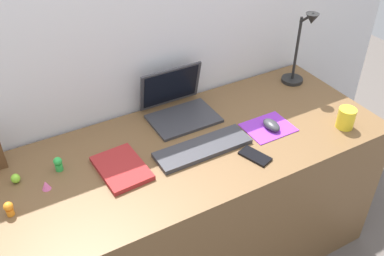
% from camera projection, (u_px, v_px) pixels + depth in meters
% --- Properties ---
extents(back_wall, '(2.98, 0.05, 1.47)m').
position_uv_depth(back_wall, '(146.00, 105.00, 2.08)').
color(back_wall, silver).
rests_on(back_wall, ground_plane).
extents(desk, '(1.78, 0.69, 0.74)m').
position_uv_depth(desk, '(185.00, 209.00, 2.02)').
color(desk, brown).
rests_on(desk, ground_plane).
extents(laptop, '(0.30, 0.26, 0.21)m').
position_uv_depth(laptop, '(178.00, 104.00, 1.97)').
color(laptop, '#333338').
rests_on(laptop, desk).
extents(keyboard, '(0.41, 0.13, 0.02)m').
position_uv_depth(keyboard, '(203.00, 148.00, 1.79)').
color(keyboard, '#333338').
rests_on(keyboard, desk).
extents(mousepad, '(0.21, 0.17, 0.00)m').
position_uv_depth(mousepad, '(268.00, 127.00, 1.92)').
color(mousepad, purple).
rests_on(mousepad, desk).
extents(mouse, '(0.06, 0.10, 0.03)m').
position_uv_depth(mouse, '(272.00, 125.00, 1.90)').
color(mouse, '#333338').
rests_on(mouse, mousepad).
extents(cell_phone, '(0.10, 0.14, 0.01)m').
position_uv_depth(cell_phone, '(255.00, 156.00, 1.75)').
color(cell_phone, black).
rests_on(cell_phone, desk).
extents(desk_lamp, '(0.11, 0.15, 0.39)m').
position_uv_depth(desk_lamp, '(301.00, 51.00, 2.11)').
color(desk_lamp, black).
rests_on(desk_lamp, desk).
extents(notebook_pad, '(0.18, 0.25, 0.02)m').
position_uv_depth(notebook_pad, '(122.00, 168.00, 1.69)').
color(notebook_pad, maroon).
rests_on(notebook_pad, desk).
extents(coffee_mug, '(0.08, 0.08, 0.09)m').
position_uv_depth(coffee_mug, '(346.00, 118.00, 1.90)').
color(coffee_mug, yellow).
rests_on(coffee_mug, desk).
extents(toy_figurine_green, '(0.03, 0.03, 0.06)m').
position_uv_depth(toy_figurine_green, '(58.00, 164.00, 1.68)').
color(toy_figurine_green, green).
rests_on(toy_figurine_green, desk).
extents(toy_figurine_lime, '(0.03, 0.03, 0.04)m').
position_uv_depth(toy_figurine_lime, '(16.00, 178.00, 1.63)').
color(toy_figurine_lime, '#8CDB33').
rests_on(toy_figurine_lime, desk).
extents(toy_figurine_orange, '(0.03, 0.03, 0.06)m').
position_uv_depth(toy_figurine_orange, '(9.00, 208.00, 1.49)').
color(toy_figurine_orange, orange).
rests_on(toy_figurine_orange, desk).
extents(toy_figurine_pink, '(0.03, 0.03, 0.04)m').
position_uv_depth(toy_figurine_pink, '(46.00, 185.00, 1.60)').
color(toy_figurine_pink, pink).
rests_on(toy_figurine_pink, desk).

